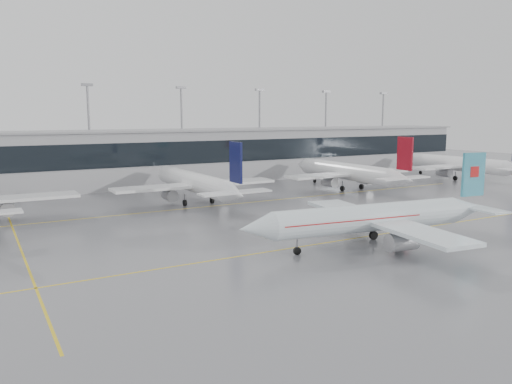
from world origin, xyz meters
TOP-DOWN VIEW (x-y plane):
  - ground at (0.00, 0.00)m, footprint 320.00×320.00m
  - taxi_line_main at (0.00, 0.00)m, footprint 120.00×0.25m
  - taxi_line_north at (0.00, 30.00)m, footprint 120.00×0.25m
  - taxi_line_cross at (-30.00, 15.00)m, footprint 0.25×60.00m
  - terminal at (0.00, 62.00)m, footprint 180.00×15.00m
  - terminal_glass at (0.00, 54.45)m, footprint 180.00×0.20m
  - terminal_roof at (0.00, 62.00)m, footprint 182.00×16.00m
  - light_masts at (0.00, 68.00)m, footprint 156.40×1.00m
  - air_canada_jet at (7.87, -4.08)m, footprint 35.07×27.86m
  - parked_jet_c at (-0.00, 33.69)m, footprint 29.64×36.96m
  - parked_jet_d at (35.00, 33.69)m, footprint 29.64×36.96m
  - parked_jet_e at (70.00, 33.69)m, footprint 29.64×36.96m

SIDE VIEW (x-z plane):
  - ground at x=0.00m, z-range 0.00..0.00m
  - taxi_line_main at x=0.00m, z-range 0.00..0.01m
  - taxi_line_north at x=0.00m, z-range 0.00..0.01m
  - taxi_line_cross at x=-30.00m, z-range 0.00..0.01m
  - air_canada_jet at x=7.87m, z-range -2.00..8.84m
  - parked_jet_c at x=0.00m, z-range -2.15..9.57m
  - parked_jet_d at x=35.00m, z-range -2.15..9.57m
  - parked_jet_e at x=70.00m, z-range -2.15..9.57m
  - terminal at x=0.00m, z-range 0.00..12.00m
  - terminal_glass at x=0.00m, z-range 5.00..10.00m
  - terminal_roof at x=0.00m, z-range 12.00..12.40m
  - light_masts at x=0.00m, z-range 2.04..24.64m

